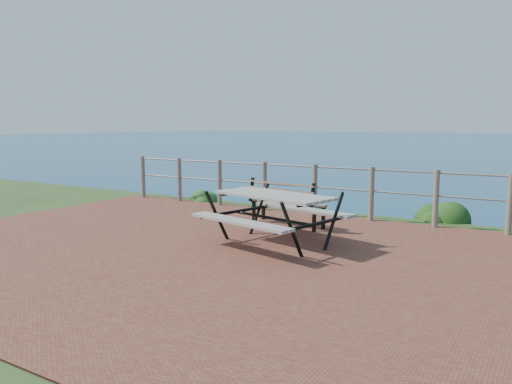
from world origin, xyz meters
TOP-DOWN VIEW (x-y plane):
  - ground at (0.00, 0.00)m, footprint 10.00×7.00m
  - safety_railing at (0.00, 3.35)m, footprint 9.40×0.10m
  - picnic_table at (0.52, 0.79)m, footprint 1.92×1.53m
  - park_bench at (0.02, 2.16)m, footprint 1.50×0.61m
  - shrub_lip_west at (-3.13, 3.87)m, footprint 0.67×0.67m
  - shrub_lip_east at (2.14, 4.24)m, footprint 0.85×0.85m

SIDE VIEW (x-z plane):
  - ground at x=0.00m, z-range -0.06..0.06m
  - shrub_lip_west at x=-3.13m, z-range -0.19..0.19m
  - shrub_lip_east at x=2.14m, z-range -0.31..0.31m
  - picnic_table at x=0.52m, z-range 0.11..0.87m
  - park_bench at x=0.02m, z-range 0.13..0.95m
  - safety_railing at x=0.00m, z-range 0.07..1.07m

